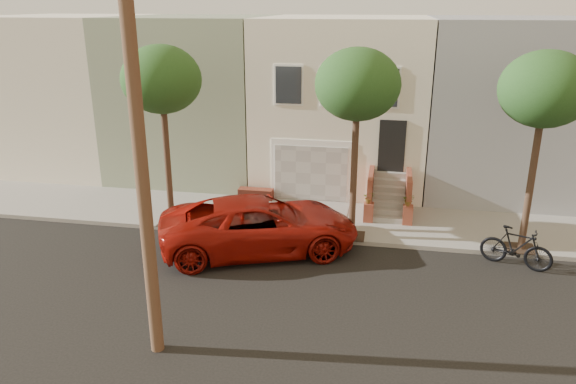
# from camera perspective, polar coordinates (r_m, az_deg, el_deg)

# --- Properties ---
(ground) EXTENTS (90.00, 90.00, 0.00)m
(ground) POSITION_cam_1_polar(r_m,az_deg,el_deg) (15.54, 1.77, -10.54)
(ground) COLOR black
(ground) RESTS_ON ground
(sidewalk) EXTENTS (40.00, 3.70, 0.15)m
(sidewalk) POSITION_cam_1_polar(r_m,az_deg,el_deg) (20.30, 4.12, -2.96)
(sidewalk) COLOR gray
(sidewalk) RESTS_ON ground
(house_row) EXTENTS (33.10, 11.70, 7.00)m
(house_row) POSITION_cam_1_polar(r_m,az_deg,el_deg) (24.95, 5.91, 9.71)
(house_row) COLOR beige
(house_row) RESTS_ON sidewalk
(tree_left) EXTENTS (2.70, 2.57, 6.30)m
(tree_left) POSITION_cam_1_polar(r_m,az_deg,el_deg) (18.98, -13.10, 11.28)
(tree_left) COLOR #2D2116
(tree_left) RESTS_ON sidewalk
(tree_mid) EXTENTS (2.70, 2.57, 6.30)m
(tree_mid) POSITION_cam_1_polar(r_m,az_deg,el_deg) (17.45, 7.28, 10.97)
(tree_mid) COLOR #2D2116
(tree_mid) RESTS_ON sidewalk
(tree_right) EXTENTS (2.70, 2.57, 6.30)m
(tree_right) POSITION_cam_1_polar(r_m,az_deg,el_deg) (17.99, 25.29, 9.56)
(tree_right) COLOR #2D2116
(tree_right) RESTS_ON sidewalk
(pickup_truck) EXTENTS (7.02, 5.00, 1.78)m
(pickup_truck) POSITION_cam_1_polar(r_m,az_deg,el_deg) (17.72, -2.99, -3.46)
(pickup_truck) COLOR maroon
(pickup_truck) RESTS_ON ground
(motorcycle) EXTENTS (2.20, 1.35, 1.28)m
(motorcycle) POSITION_cam_1_polar(r_m,az_deg,el_deg) (18.11, 22.77, -5.36)
(motorcycle) COLOR black
(motorcycle) RESTS_ON ground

